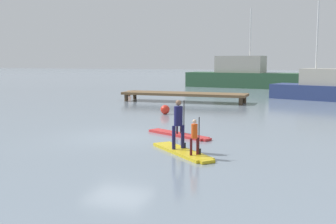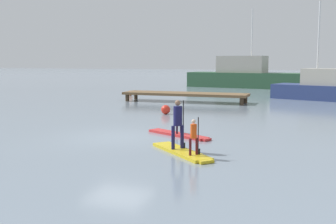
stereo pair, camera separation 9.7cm
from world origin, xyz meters
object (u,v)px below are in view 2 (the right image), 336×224
at_px(fishing_boat_white_large, 246,76).
at_px(mooring_buoy_near, 130,93).
at_px(paddleboard_near, 179,135).
at_px(mooring_buoy_far, 166,110).
at_px(paddleboard_far, 182,152).
at_px(paddler_child_solo, 179,118).
at_px(fishing_boat_green_midground, 328,89).
at_px(paddler_adult, 178,121).
at_px(paddler_child_front, 194,135).

height_order(fishing_boat_white_large, mooring_buoy_near, fishing_boat_white_large).
distance_m(paddleboard_near, mooring_buoy_far, 6.85).
bearing_deg(paddleboard_far, paddleboard_near, 109.66).
xyz_separation_m(fishing_boat_white_large, mooring_buoy_near, (-7.69, -14.15, -1.08)).
xyz_separation_m(paddler_child_solo, mooring_buoy_far, (-2.81, 6.23, -0.45)).
distance_m(paddleboard_near, fishing_boat_green_midground, 19.26).
relative_size(fishing_boat_white_large, fishing_boat_green_midground, 1.54).
relative_size(paddler_adult, mooring_buoy_near, 3.72).
bearing_deg(paddler_child_solo, fishing_boat_white_large, 94.07).
bearing_deg(paddler_adult, fishing_boat_green_midground, 76.11).
bearing_deg(paddleboard_near, mooring_buoy_near, 120.25).
height_order(paddleboard_far, paddler_child_front, paddler_child_front).
bearing_deg(fishing_boat_green_midground, fishing_boat_white_large, 122.80).
xyz_separation_m(fishing_boat_green_midground, mooring_buoy_far, (-8.89, -12.02, -0.61)).
height_order(paddler_child_solo, paddler_child_front, paddler_child_front).
distance_m(paddleboard_near, mooring_buoy_near, 19.65).
bearing_deg(mooring_buoy_far, paddler_adult, -67.91).
distance_m(paddler_child_front, mooring_buoy_near, 23.53).
distance_m(paddler_adult, fishing_boat_white_large, 34.08).
bearing_deg(mooring_buoy_near, paddler_child_solo, -59.72).
relative_size(paddler_child_solo, paddler_adult, 0.68).
height_order(paddler_child_front, mooring_buoy_far, paddler_child_front).
height_order(paddler_child_solo, paddler_adult, paddler_adult).
bearing_deg(paddler_child_front, paddleboard_near, 114.74).
bearing_deg(paddler_child_front, fishing_boat_green_midground, 78.45).
bearing_deg(paddler_adult, paddleboard_near, 107.16).
bearing_deg(paddleboard_far, paddler_child_front, -42.76).
relative_size(paddleboard_near, paddler_adult, 1.83).
xyz_separation_m(paddleboard_near, paddler_child_solo, (0.01, 0.01, 0.66)).
distance_m(paddleboard_far, fishing_boat_white_large, 34.33).
height_order(paddleboard_near, paddleboard_far, same).
height_order(paddleboard_far, mooring_buoy_far, mooring_buoy_far).
distance_m(paddler_child_front, mooring_buoy_far, 10.74).
bearing_deg(paddleboard_near, paddler_child_solo, 63.73).
xyz_separation_m(mooring_buoy_near, mooring_buoy_far, (7.09, -10.73, 0.04)).
distance_m(paddleboard_near, paddleboard_far, 3.21).
distance_m(paddler_child_solo, paddler_child_front, 3.90).
bearing_deg(paddleboard_far, paddler_child_solo, 109.50).
bearing_deg(mooring_buoy_far, paddler_child_solo, -65.72).
relative_size(paddler_adult, mooring_buoy_far, 3.12).
bearing_deg(paddleboard_near, fishing_boat_white_large, 94.06).
relative_size(paddleboard_near, paddler_child_solo, 2.72).
relative_size(paddler_child_front, fishing_boat_white_large, 0.09).
relative_size(paddler_adult, fishing_boat_white_large, 0.12).
distance_m(paddler_adult, mooring_buoy_far, 9.80).
relative_size(paddler_adult, fishing_boat_green_midground, 0.19).
distance_m(paddler_child_solo, fishing_boat_green_midground, 19.24).
relative_size(paddleboard_near, paddleboard_far, 1.13).
bearing_deg(fishing_boat_green_midground, paddleboard_far, -103.22).
distance_m(paddleboard_far, mooring_buoy_far, 10.05).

